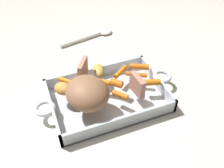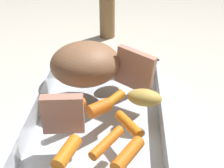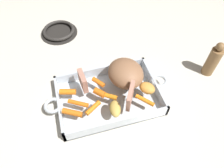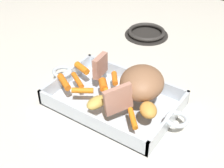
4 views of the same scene
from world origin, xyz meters
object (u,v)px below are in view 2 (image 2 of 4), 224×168
(baby_carrot_southeast, at_px, (114,99))
(baby_carrot_northeast, at_px, (67,152))
(roast_slice_thick, at_px, (135,70))
(baby_carrot_northwest, at_px, (139,71))
(baby_carrot_center_left, at_px, (129,124))
(roasting_dish, at_px, (98,117))
(potato_corner, at_px, (144,97))
(baby_carrot_long, at_px, (107,142))
(pork_roast, at_px, (85,64))
(baby_carrot_southwest, at_px, (128,154))
(pepper_mill, at_px, (107,14))
(baby_carrot_short, at_px, (71,106))
(baby_carrot_center_right, at_px, (99,108))
(potato_halved, at_px, (121,61))
(roast_slice_thin, at_px, (63,114))

(baby_carrot_southeast, xyz_separation_m, baby_carrot_northeast, (0.14, -0.06, 0.00))
(roast_slice_thick, height_order, baby_carrot_northwest, roast_slice_thick)
(baby_carrot_center_left, xyz_separation_m, baby_carrot_southeast, (-0.07, -0.03, 0.00))
(baby_carrot_center_left, distance_m, baby_carrot_northwest, 0.18)
(roasting_dish, xyz_separation_m, potato_corner, (-0.00, 0.08, 0.05))
(baby_carrot_center_left, height_order, baby_carrot_long, baby_carrot_center_left)
(pork_roast, xyz_separation_m, potato_corner, (0.07, 0.11, -0.03))
(baby_carrot_southwest, relative_size, pepper_mill, 0.42)
(baby_carrot_short, distance_m, baby_carrot_center_right, 0.05)
(baby_carrot_center_right, distance_m, baby_carrot_northwest, 0.16)
(baby_carrot_long, relative_size, baby_carrot_southeast, 1.55)
(baby_carrot_short, xyz_separation_m, pepper_mill, (-0.45, 0.03, 0.01))
(baby_carrot_northwest, bearing_deg, baby_carrot_short, -41.46)
(roasting_dish, height_order, baby_carrot_northwest, baby_carrot_northwest)
(baby_carrot_long, height_order, baby_carrot_northeast, baby_carrot_northeast)
(pepper_mill, bearing_deg, baby_carrot_short, -3.55)
(roast_slice_thick, relative_size, baby_carrot_center_right, 1.95)
(baby_carrot_southeast, bearing_deg, baby_carrot_center_right, -32.73)
(pork_roast, distance_m, potato_corner, 0.14)
(baby_carrot_short, bearing_deg, baby_carrot_southwest, 41.90)
(pork_roast, bearing_deg, baby_carrot_southwest, 22.63)
(baby_carrot_southwest, relative_size, baby_carrot_long, 0.92)
(baby_carrot_center_right, relative_size, baby_carrot_northwest, 0.58)
(roasting_dish, xyz_separation_m, baby_carrot_long, (0.11, 0.03, 0.04))
(potato_corner, bearing_deg, roast_slice_thick, -162.03)
(baby_carrot_short, bearing_deg, pepper_mill, 176.45)
(baby_carrot_short, bearing_deg, roasting_dish, 121.15)
(baby_carrot_northeast, height_order, pepper_mill, pepper_mill)
(roasting_dish, relative_size, baby_carrot_center_right, 11.50)
(baby_carrot_center_left, height_order, pepper_mill, pepper_mill)
(potato_corner, bearing_deg, baby_carrot_long, -27.07)
(baby_carrot_center_left, relative_size, baby_carrot_northwest, 0.90)
(roasting_dish, relative_size, baby_carrot_center_left, 7.46)
(baby_carrot_center_right, bearing_deg, baby_carrot_northeast, -18.29)
(potato_halved, bearing_deg, baby_carrot_center_right, -10.56)
(pepper_mill, bearing_deg, pork_roast, -2.50)
(roast_slice_thin, height_order, baby_carrot_center_left, roast_slice_thin)
(baby_carrot_northwest, height_order, pepper_mill, pepper_mill)
(roast_slice_thick, relative_size, baby_carrot_northwest, 1.13)
(baby_carrot_center_left, height_order, baby_carrot_northeast, baby_carrot_northeast)
(roasting_dish, height_order, pepper_mill, pepper_mill)
(baby_carrot_short, height_order, baby_carrot_northwest, baby_carrot_short)
(baby_carrot_long, height_order, baby_carrot_short, baby_carrot_short)
(pork_roast, height_order, roast_slice_thick, same)
(baby_carrot_center_left, bearing_deg, baby_carrot_northwest, 173.95)
(pork_roast, bearing_deg, pepper_mill, 177.50)
(roasting_dish, xyz_separation_m, potato_halved, (-0.13, 0.04, 0.05))
(roast_slice_thin, bearing_deg, roasting_dish, 150.65)
(roasting_dish, height_order, baby_carrot_southeast, baby_carrot_southeast)
(roast_slice_thick, height_order, baby_carrot_center_right, roast_slice_thick)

